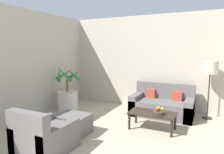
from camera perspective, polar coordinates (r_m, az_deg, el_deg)
wall_back at (r=5.82m, az=16.60°, el=3.88°), size 7.74×0.06×2.70m
potted_palm at (r=5.79m, az=-12.56°, el=-5.72°), size 0.74×0.73×1.30m
sofa_loveseat at (r=5.44m, az=14.09°, el=-7.83°), size 1.56×0.83×0.82m
floor_lamp at (r=5.42m, az=26.26°, el=1.81°), size 0.35×0.35×1.45m
coffee_table at (r=4.46m, az=11.46°, el=-10.54°), size 0.98×0.52×0.38m
fruit_bowl at (r=4.39m, az=13.25°, el=-9.82°), size 0.25×0.25×0.06m
apple_red at (r=4.36m, az=12.82°, el=-9.08°), size 0.06×0.06×0.06m
apple_green at (r=4.40m, az=14.21°, el=-8.87°), size 0.08×0.08×0.08m
orange_fruit at (r=4.43m, az=13.14°, el=-8.64°), size 0.09×0.09×0.09m
armchair at (r=3.65m, az=-18.72°, el=-16.13°), size 0.77×0.88×0.80m
ottoman at (r=4.28m, az=-11.09°, el=-13.08°), size 0.65×0.54×0.40m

